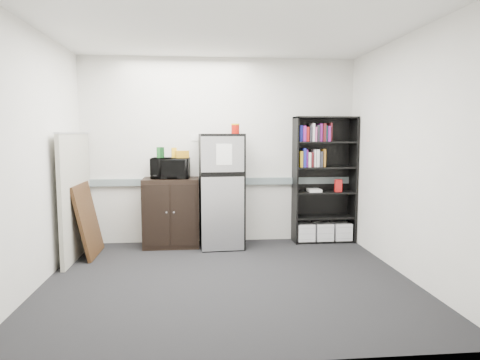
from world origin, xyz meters
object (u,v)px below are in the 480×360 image
(bookshelf, at_px, (324,181))
(cabinet, at_px, (171,212))
(cubicle_partition, at_px, (76,195))
(refrigerator, at_px, (222,191))
(microwave, at_px, (171,168))

(bookshelf, distance_m, cabinet, 2.28)
(cubicle_partition, bearing_deg, bookshelf, 8.06)
(refrigerator, bearing_deg, cabinet, 170.57)
(cubicle_partition, bearing_deg, microwave, 18.75)
(bookshelf, bearing_deg, microwave, -177.94)
(microwave, height_order, refrigerator, refrigerator)
(cubicle_partition, height_order, refrigerator, cubicle_partition)
(cabinet, bearing_deg, refrigerator, -6.42)
(cabinet, xyz_separation_m, refrigerator, (0.71, -0.08, 0.31))
(cubicle_partition, distance_m, microwave, 1.30)
(bookshelf, xyz_separation_m, cubicle_partition, (-3.43, -0.49, -0.10))
(cabinet, distance_m, microwave, 0.63)
(microwave, bearing_deg, refrigerator, -1.51)
(bookshelf, distance_m, refrigerator, 1.54)
(bookshelf, height_order, refrigerator, bookshelf)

